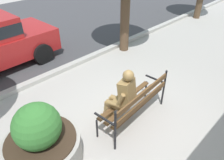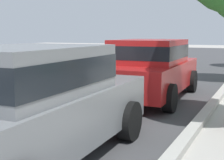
# 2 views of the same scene
# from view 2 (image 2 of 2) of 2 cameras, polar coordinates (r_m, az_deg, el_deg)

# --- Properties ---
(street_surface) EXTENTS (60.00, 9.00, 0.01)m
(street_surface) POSITION_cam_2_polar(r_m,az_deg,el_deg) (10.91, -5.41, -0.61)
(street_surface) COLOR #424244
(street_surface) RESTS_ON ground
(curb_stone) EXTENTS (60.00, 0.20, 0.12)m
(curb_stone) POSITION_cam_2_polar(r_m,az_deg,el_deg) (9.39, 19.30, -2.19)
(curb_stone) COLOR #B2AFA8
(curb_stone) RESTS_ON ground
(parked_car_grey) EXTENTS (4.15, 2.03, 1.56)m
(parked_car_grey) POSITION_cam_2_polar(r_m,az_deg,el_deg) (4.22, -14.65, -3.80)
(parked_car_grey) COLOR slate
(parked_car_grey) RESTS_ON ground
(parked_car_red) EXTENTS (4.15, 2.03, 1.56)m
(parked_car_red) POSITION_cam_2_polar(r_m,az_deg,el_deg) (8.34, 7.01, 2.36)
(parked_car_red) COLOR #B21E1E
(parked_car_red) RESTS_ON ground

